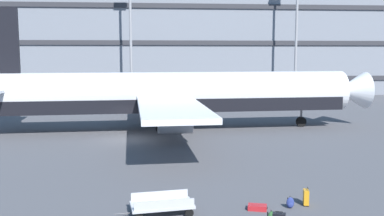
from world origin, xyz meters
TOP-DOWN VIEW (x-y plane):
  - ground_plane at (0.00, 0.00)m, footprint 600.00×600.00m
  - terminal_structure at (0.00, 43.49)m, footprint 171.79×22.11m
  - airliner at (3.36, 3.82)m, footprint 36.76×29.66m
  - light_mast_center_left at (-0.87, 27.06)m, footprint 1.80×0.50m
  - light_mast_center_right at (22.46, 27.06)m, footprint 1.80×0.50m
  - suitcase_orange at (6.33, -16.22)m, footprint 0.90×0.68m
  - suitcase_teal at (8.62, -15.85)m, footprint 0.31×0.48m
  - backpack_large at (7.81, -16.16)m, footprint 0.35×0.23m
  - baggage_cart at (2.21, -16.37)m, footprint 3.36×1.64m

SIDE VIEW (x-z plane):
  - ground_plane at x=0.00m, z-range 0.00..0.00m
  - suitcase_orange at x=6.33m, z-range 0.00..0.22m
  - backpack_large at x=7.81m, z-range -0.03..0.51m
  - suitcase_teal at x=8.62m, z-range -0.03..0.78m
  - baggage_cart at x=2.21m, z-range 0.02..0.84m
  - airliner at x=3.36m, z-range -2.09..8.31m
  - terminal_structure at x=0.00m, z-range 0.00..16.42m
  - light_mast_center_left at x=-0.87m, z-range 1.65..20.73m
  - light_mast_center_right at x=22.46m, z-range 1.66..21.44m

